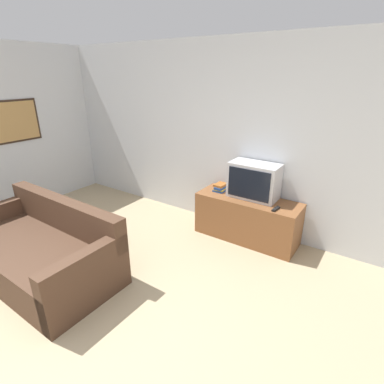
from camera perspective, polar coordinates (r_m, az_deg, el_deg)
ground_plane at (r=3.01m, az=-27.13°, el=-27.10°), size 14.00×14.00×0.00m
wall_back at (r=4.32m, az=6.49°, el=10.27°), size 9.00×0.06×2.60m
tv_stand at (r=4.18m, az=10.42°, el=-4.98°), size 1.38×0.50×0.60m
television at (r=4.02m, az=11.71°, el=2.13°), size 0.64×0.35×0.47m
couch at (r=3.86m, az=-26.84°, el=-10.13°), size 1.96×0.97×0.80m
book_stack at (r=4.24m, az=5.42°, el=0.89°), size 0.16×0.21×0.10m
remote_on_stand at (r=3.80m, az=15.68°, el=-3.11°), size 0.06×0.16×0.02m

